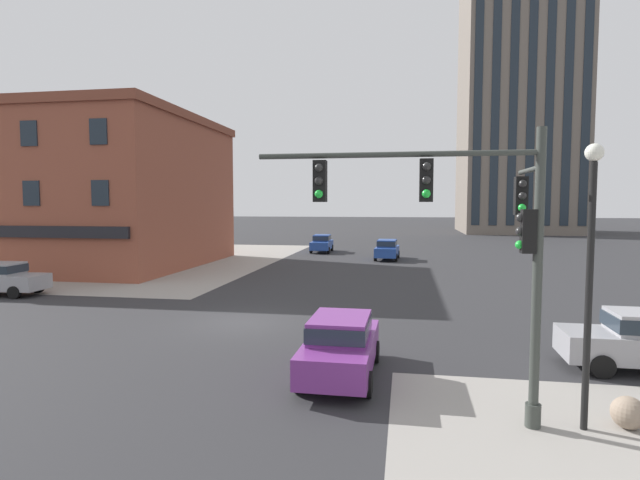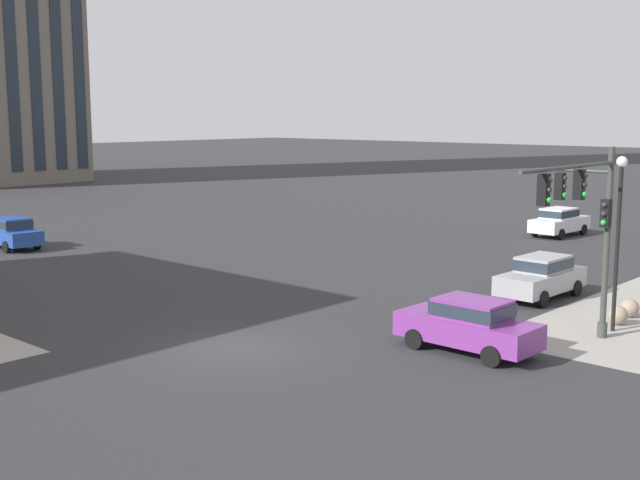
% 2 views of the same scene
% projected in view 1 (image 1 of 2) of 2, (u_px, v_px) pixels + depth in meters
% --- Properties ---
extents(ground_plane, '(320.00, 320.00, 0.00)m').
position_uv_depth(ground_plane, '(243.00, 322.00, 19.75)').
color(ground_plane, '#2D2D30').
extents(sidewalk_far_corner, '(32.00, 32.00, 0.02)m').
position_uv_depth(sidewalk_far_corner, '(94.00, 258.00, 42.77)').
color(sidewalk_far_corner, gray).
rests_on(sidewalk_far_corner, ground).
extents(traffic_signal_main, '(6.04, 2.09, 6.22)m').
position_uv_depth(traffic_signal_main, '(479.00, 232.00, 10.58)').
color(traffic_signal_main, '#383D38').
rests_on(traffic_signal_main, ground).
extents(bollard_sphere_curb_a, '(0.68, 0.68, 0.68)m').
position_uv_depth(bollard_sphere_curb_a, '(628.00, 413.00, 10.39)').
color(bollard_sphere_curb_a, gray).
rests_on(bollard_sphere_curb_a, ground).
extents(street_lamp_corner_near, '(0.36, 0.36, 5.88)m').
position_uv_depth(street_lamp_corner_near, '(590.00, 255.00, 10.10)').
color(street_lamp_corner_near, black).
rests_on(street_lamp_corner_near, ground).
extents(car_main_northbound_far, '(1.92, 4.42, 1.68)m').
position_uv_depth(car_main_northbound_far, '(341.00, 343.00, 13.46)').
color(car_main_northbound_far, '#7A3389').
rests_on(car_main_northbound_far, ground).
extents(car_main_southbound_near, '(2.05, 4.48, 1.68)m').
position_uv_depth(car_main_southbound_near, '(387.00, 249.00, 41.90)').
color(car_main_southbound_near, '#23479E').
rests_on(car_main_southbound_near, ground).
extents(car_cross_westbound, '(4.45, 1.99, 1.68)m').
position_uv_depth(car_cross_westbound, '(1.00, 277.00, 25.55)').
color(car_cross_westbound, '#99999E').
rests_on(car_cross_westbound, ground).
extents(car_parked_curb, '(1.99, 4.45, 1.68)m').
position_uv_depth(car_parked_curb, '(322.00, 243.00, 48.42)').
color(car_parked_curb, '#23479E').
rests_on(car_parked_curb, ground).
extents(storefront_block_near_corner, '(18.47, 16.86, 11.21)m').
position_uv_depth(storefront_block_near_corner, '(84.00, 192.00, 38.33)').
color(storefront_block_near_corner, brown).
rests_on(storefront_block_near_corner, ground).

